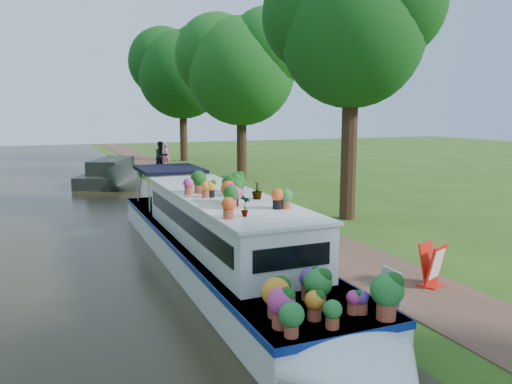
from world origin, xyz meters
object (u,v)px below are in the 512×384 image
object	(u,v)px
plant_boat	(223,239)
pedestrian_pink	(166,155)
second_boat	(111,174)
pedestrian_dark	(161,156)
sandwich_board	(432,267)

from	to	relation	value
plant_boat	pedestrian_pink	world-z (taller)	plant_boat
second_boat	pedestrian_dark	world-z (taller)	pedestrian_dark
second_boat	sandwich_board	world-z (taller)	second_boat
plant_boat	pedestrian_dark	distance (m)	20.84
sandwich_board	second_boat	bearing A→B (deg)	80.79
pedestrian_dark	second_boat	bearing A→B (deg)	-149.98
plant_boat	second_boat	distance (m)	16.34
pedestrian_pink	pedestrian_dark	world-z (taller)	pedestrian_dark
plant_boat	pedestrian_dark	size ratio (longest dim) A/B	7.17
sandwich_board	pedestrian_pink	xyz separation A→B (m)	(0.17, 25.92, 0.36)
second_boat	pedestrian_pink	world-z (taller)	pedestrian_pink
pedestrian_pink	pedestrian_dark	bearing A→B (deg)	-98.45
second_boat	pedestrian_pink	bearing A→B (deg)	81.67
sandwich_board	pedestrian_dark	size ratio (longest dim) A/B	0.49
pedestrian_pink	pedestrian_dark	size ratio (longest dim) A/B	0.82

